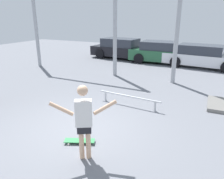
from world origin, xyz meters
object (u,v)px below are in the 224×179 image
at_px(skateboarder, 84,118).
at_px(parked_car_green, 160,52).
at_px(grind_rail, 129,98).
at_px(parked_car_black, 122,49).
at_px(parked_car_white, 202,57).
at_px(skateboard, 80,141).

bearing_deg(skateboarder, parked_car_green, 65.44).
height_order(grind_rail, parked_car_black, parked_car_black).
height_order(skateboarder, parked_car_white, skateboarder).
distance_m(grind_rail, parked_car_white, 7.73).
bearing_deg(skateboarder, skateboard, 105.55).
relative_size(skateboarder, parked_car_green, 0.43).
bearing_deg(grind_rail, parked_car_white, 76.95).
bearing_deg(skateboard, parked_car_white, 55.47).
xyz_separation_m(parked_car_black, parked_car_green, (2.87, -0.22, -0.02)).
height_order(skateboarder, parked_car_black, skateboarder).
relative_size(parked_car_black, parked_car_green, 1.17).
height_order(skateboarder, parked_car_green, skateboarder).
bearing_deg(skateboard, skateboarder, -67.76).
xyz_separation_m(skateboarder, parked_car_white, (1.50, 10.72, -0.32)).
bearing_deg(parked_car_black, parked_car_white, 0.02).
distance_m(parked_car_black, parked_car_green, 2.88).
distance_m(grind_rail, parked_car_green, 7.85).
relative_size(skateboard, grind_rail, 0.33).
bearing_deg(parked_car_black, parked_car_green, 0.63).
relative_size(parked_car_green, parked_car_white, 0.85).
height_order(grind_rail, parked_car_green, parked_car_green).
relative_size(skateboard, parked_car_white, 0.16).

